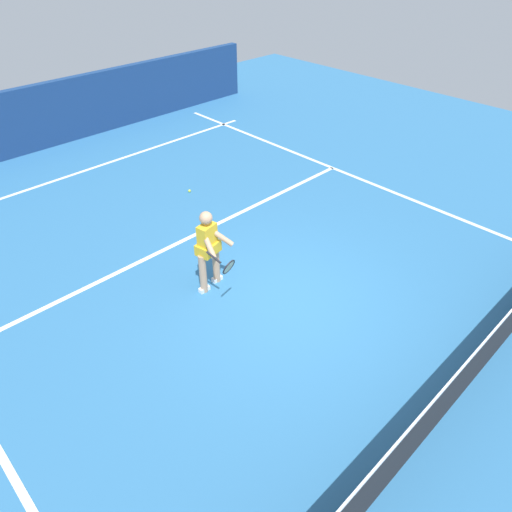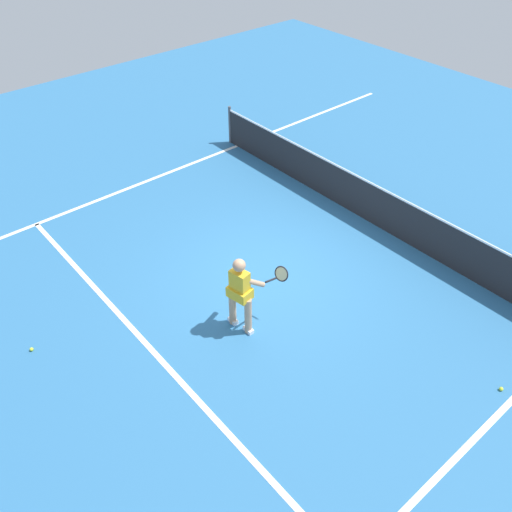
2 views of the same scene
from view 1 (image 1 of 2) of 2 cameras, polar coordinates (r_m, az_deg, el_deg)
ground_plane at (r=8.19m, az=4.15°, el=-5.51°), size 25.28×25.28×0.00m
court_back_wall at (r=14.90m, az=-24.50°, el=15.29°), size 14.43×0.24×1.74m
baseline_marking at (r=13.29m, az=-19.79°, el=9.93°), size 10.43×0.10×0.01m
service_line_marking at (r=9.85m, az=-7.91°, el=2.37°), size 9.43×0.10×0.01m
sideline_left_marking at (r=11.54m, az=20.28°, el=5.75°), size 0.10×17.45×0.01m
sideline_right_marking at (r=6.74m, az=-27.02°, el=-23.85°), size 0.10×17.45×0.01m
court_net at (r=6.87m, az=23.67°, el=-14.04°), size 10.11×0.08×1.06m
tennis_player at (r=7.99m, az=-5.76°, el=0.95°), size 0.70×1.03×1.55m
tennis_ball_near at (r=11.52m, az=-8.13°, el=7.89°), size 0.07×0.07×0.07m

